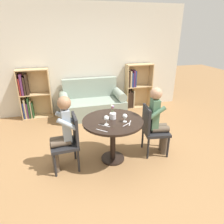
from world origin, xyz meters
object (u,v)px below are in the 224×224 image
flower_vase (113,115)px  chair_right (152,128)px  bookshelf_right (135,87)px  person_left (62,132)px  couch (92,104)px  chair_left (69,140)px  person_right (158,120)px  bookshelf_left (31,95)px  wine_glass_left (106,118)px  wine_glass_right (125,116)px

flower_vase → chair_right: bearing=-2.8°
bookshelf_right → person_left: bookshelf_right is taller
couch → flower_vase: size_ratio=6.60×
couch → chair_left: couch is taller
couch → chair_right: 2.11m
chair_left → flower_vase: 0.80m
chair_left → person_right: person_right is taller
person_left → bookshelf_left: bearing=-167.7°
bookshelf_right → person_left: 3.08m
bookshelf_left → wine_glass_left: size_ratio=8.14×
bookshelf_right → wine_glass_left: 2.79m
couch → flower_vase: flower_vase is taller
couch → wine_glass_left: couch is taller
couch → wine_glass_right: bearing=-85.4°
flower_vase → bookshelf_right: bearing=60.5°
wine_glass_left → wine_glass_right: size_ratio=1.13×
couch → chair_right: size_ratio=1.80×
bookshelf_left → flower_vase: 2.66m
couch → flower_vase: 2.00m
person_left → wine_glass_left: person_left is taller
bookshelf_left → bookshelf_right: size_ratio=1.00×
bookshelf_left → person_right: bearing=-44.9°
chair_left → flower_vase: size_ratio=3.66×
person_right → wine_glass_left: 0.98m
chair_left → person_left: 0.18m
couch → chair_left: bearing=-109.8°
person_left → wine_glass_right: 1.00m
couch → wine_glass_left: size_ratio=10.78×
person_left → chair_left: bearing=92.4°
chair_right → person_right: (0.09, -0.02, 0.16)m
person_right → flower_vase: size_ratio=5.01×
person_right → flower_vase: bearing=94.1°
wine_glass_right → flower_vase: (-0.15, 0.16, -0.02)m
wine_glass_left → couch: bearing=86.3°
flower_vase → wine_glass_right: bearing=-46.1°
chair_right → person_right: person_right is taller
bookshelf_right → wine_glass_right: bearing=-114.9°
wine_glass_right → couch: bearing=94.6°
bookshelf_left → wine_glass_right: size_ratio=9.23×
wine_glass_left → bookshelf_left: bearing=118.9°
bookshelf_left → person_left: (0.65, -2.27, 0.06)m
chair_right → person_right: size_ratio=0.73×
person_left → wine_glass_left: size_ratio=8.08×
bookshelf_right → chair_right: bearing=-103.6°
bookshelf_left → bookshelf_right: same height
couch → chair_left: (-0.72, -2.00, 0.18)m
wine_glass_left → flower_vase: 0.24m
couch → bookshelf_left: size_ratio=1.32×
chair_right → person_left: (-1.53, -0.03, 0.15)m
bookshelf_left → wine_glass_left: bearing=-61.1°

